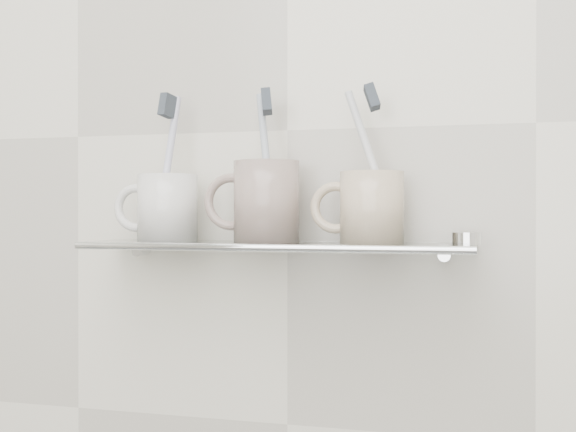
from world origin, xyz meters
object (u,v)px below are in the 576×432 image
(mug_left, at_px, (168,208))
(shelf_glass, at_px, (275,246))
(mug_right, at_px, (372,208))
(mug_center, at_px, (267,202))

(mug_left, bearing_deg, shelf_glass, -17.27)
(mug_right, bearing_deg, mug_left, 160.77)
(shelf_glass, bearing_deg, mug_center, 157.68)
(shelf_glass, distance_m, mug_center, 0.06)
(shelf_glass, bearing_deg, mug_right, 2.31)
(mug_left, distance_m, mug_right, 0.27)
(shelf_glass, relative_size, mug_center, 4.78)
(mug_right, bearing_deg, mug_center, 160.77)
(mug_center, relative_size, mug_right, 1.17)
(mug_left, xyz_separation_m, mug_right, (0.27, 0.00, -0.00))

